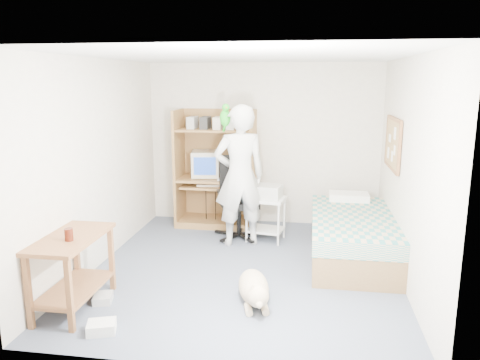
{
  "coord_description": "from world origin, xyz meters",
  "views": [
    {
      "loc": [
        0.74,
        -5.24,
        2.25
      ],
      "look_at": [
        -0.1,
        0.26,
        1.05
      ],
      "focal_mm": 35.0,
      "sensor_mm": 36.0,
      "label": 1
    }
  ],
  "objects": [
    {
      "name": "floor",
      "position": [
        0.0,
        0.0,
        0.0
      ],
      "size": [
        4.0,
        4.0,
        0.0
      ],
      "primitive_type": "plane",
      "color": "#485262",
      "rests_on": "ground"
    },
    {
      "name": "wall_back",
      "position": [
        0.0,
        2.0,
        1.25
      ],
      "size": [
        3.6,
        0.02,
        2.5
      ],
      "primitive_type": "cube",
      "color": "silver",
      "rests_on": "floor"
    },
    {
      "name": "wall_right",
      "position": [
        1.8,
        0.0,
        1.25
      ],
      "size": [
        0.02,
        4.0,
        2.5
      ],
      "primitive_type": "cube",
      "color": "silver",
      "rests_on": "floor"
    },
    {
      "name": "wall_left",
      "position": [
        -1.8,
        0.0,
        1.25
      ],
      "size": [
        0.02,
        4.0,
        2.5
      ],
      "primitive_type": "cube",
      "color": "silver",
      "rests_on": "floor"
    },
    {
      "name": "ceiling",
      "position": [
        0.0,
        0.0,
        2.5
      ],
      "size": [
        3.6,
        4.0,
        0.02
      ],
      "primitive_type": "cube",
      "color": "white",
      "rests_on": "wall_back"
    },
    {
      "name": "computer_hutch",
      "position": [
        -0.7,
        1.74,
        0.82
      ],
      "size": [
        1.2,
        0.63,
        1.8
      ],
      "color": "brown",
      "rests_on": "floor"
    },
    {
      "name": "bed",
      "position": [
        1.3,
        0.62,
        0.29
      ],
      "size": [
        1.02,
        2.02,
        0.66
      ],
      "color": "brown",
      "rests_on": "floor"
    },
    {
      "name": "side_desk",
      "position": [
        -1.55,
        -1.2,
        0.49
      ],
      "size": [
        0.5,
        1.0,
        0.75
      ],
      "color": "brown",
      "rests_on": "floor"
    },
    {
      "name": "corkboard",
      "position": [
        1.77,
        0.9,
        1.45
      ],
      "size": [
        0.04,
        0.94,
        0.66
      ],
      "color": "olive",
      "rests_on": "wall_right"
    },
    {
      "name": "office_chair",
      "position": [
        -0.28,
        1.21,
        0.41
      ],
      "size": [
        0.67,
        0.68,
        1.16
      ],
      "rotation": [
        0.0,
        0.0,
        0.38
      ],
      "color": "black",
      "rests_on": "floor"
    },
    {
      "name": "person",
      "position": [
        -0.2,
        0.9,
        0.97
      ],
      "size": [
        0.82,
        0.69,
        1.93
      ],
      "primitive_type": "imported",
      "rotation": [
        0.0,
        0.0,
        3.52
      ],
      "color": "silver",
      "rests_on": "floor"
    },
    {
      "name": "parrot",
      "position": [
        -0.4,
        0.92,
        1.77
      ],
      "size": [
        0.14,
        0.24,
        0.39
      ],
      "rotation": [
        0.0,
        0.0,
        0.38
      ],
      "color": "#159216",
      "rests_on": "person"
    },
    {
      "name": "dog",
      "position": [
        0.21,
        -0.82,
        0.16
      ],
      "size": [
        0.45,
        0.94,
        0.36
      ],
      "rotation": [
        0.0,
        0.0,
        0.24
      ],
      "color": "tan",
      "rests_on": "floor"
    },
    {
      "name": "printer_cart",
      "position": [
        0.14,
        1.1,
        0.41
      ],
      "size": [
        0.58,
        0.5,
        0.62
      ],
      "rotation": [
        0.0,
        0.0,
        -0.17
      ],
      "color": "silver",
      "rests_on": "floor"
    },
    {
      "name": "printer",
      "position": [
        0.14,
        1.1,
        0.71
      ],
      "size": [
        0.47,
        0.39,
        0.18
      ],
      "primitive_type": "cube",
      "rotation": [
        0.0,
        0.0,
        -0.17
      ],
      "color": "#ACACA7",
      "rests_on": "printer_cart"
    },
    {
      "name": "crt_monitor",
      "position": [
        -0.87,
        1.75,
        0.97
      ],
      "size": [
        0.48,
        0.5,
        0.39
      ],
      "rotation": [
        0.0,
        0.0,
        0.17
      ],
      "color": "beige",
      "rests_on": "computer_hutch"
    },
    {
      "name": "keyboard",
      "position": [
        -0.74,
        1.58,
        0.67
      ],
      "size": [
        0.47,
        0.22,
        0.03
      ],
      "primitive_type": "cube",
      "rotation": [
        0.0,
        0.0,
        0.15
      ],
      "color": "beige",
      "rests_on": "computer_hutch"
    },
    {
      "name": "pencil_cup",
      "position": [
        -0.39,
        1.65,
        0.82
      ],
      "size": [
        0.08,
        0.08,
        0.12
      ],
      "primitive_type": "cylinder",
      "color": "gold",
      "rests_on": "computer_hutch"
    },
    {
      "name": "drink_glass",
      "position": [
        -1.5,
        -1.32,
        0.81
      ],
      "size": [
        0.08,
        0.08,
        0.12
      ],
      "primitive_type": "cylinder",
      "color": "#40150A",
      "rests_on": "side_desk"
    },
    {
      "name": "floor_box_a",
      "position": [
        -1.08,
        -1.62,
        0.05
      ],
      "size": [
        0.3,
        0.27,
        0.1
      ],
      "primitive_type": "cube",
      "rotation": [
        0.0,
        0.0,
        0.32
      ],
      "color": "white",
      "rests_on": "floor"
    },
    {
      "name": "floor_box_b",
      "position": [
        -1.33,
        -1.05,
        0.04
      ],
      "size": [
        0.23,
        0.26,
        0.08
      ],
      "primitive_type": "cube",
      "rotation": [
        0.0,
        0.0,
        0.25
      ],
      "color": "#ACACA7",
      "rests_on": "floor"
    }
  ]
}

